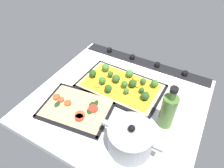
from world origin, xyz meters
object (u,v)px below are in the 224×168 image
at_px(baking_tray_front, 120,87).
at_px(veggie_pizza_back, 77,108).
at_px(broccoli_pizza, 122,84).
at_px(baking_tray_back, 77,109).
at_px(oil_bottle, 168,110).
at_px(cooking_pot, 131,139).

distance_m(baking_tray_front, veggie_pizza_back, 0.24).
bearing_deg(broccoli_pizza, veggie_pizza_back, 64.39).
bearing_deg(baking_tray_back, oil_bottle, -162.46).
xyz_separation_m(baking_tray_front, baking_tray_back, (0.10, 0.22, 0.00)).
bearing_deg(baking_tray_front, baking_tray_back, 64.65).
xyz_separation_m(baking_tray_front, broccoli_pizza, (-0.00, -0.00, 0.02)).
bearing_deg(veggie_pizza_back, broccoli_pizza, -115.61).
relative_size(baking_tray_front, baking_tray_back, 1.24).
relative_size(baking_tray_front, cooking_pot, 1.74).
bearing_deg(cooking_pot, baking_tray_back, -10.23).
relative_size(baking_tray_back, cooking_pot, 1.40).
bearing_deg(cooking_pot, oil_bottle, -115.88).
bearing_deg(baking_tray_back, cooking_pot, 169.77).
distance_m(broccoli_pizza, cooking_pot, 0.32).
height_order(veggie_pizza_back, oil_bottle, oil_bottle).
distance_m(veggie_pizza_back, oil_bottle, 0.38).
bearing_deg(baking_tray_front, broccoli_pizza, -141.78).
bearing_deg(cooking_pot, baking_tray_front, -56.46).
bearing_deg(baking_tray_front, veggie_pizza_back, 64.94).
height_order(broccoli_pizza, cooking_pot, cooking_pot).
relative_size(veggie_pizza_back, cooking_pot, 1.28).
bearing_deg(baking_tray_front, cooking_pot, 123.54).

